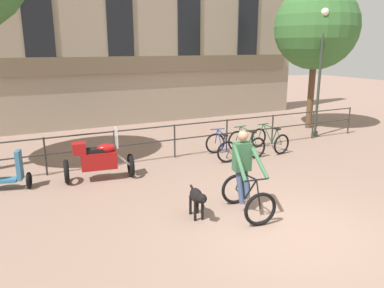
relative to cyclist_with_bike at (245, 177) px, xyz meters
name	(u,v)px	position (x,y,z in m)	size (l,w,h in m)	color
ground_plane	(284,228)	(0.27, -0.97, -0.76)	(60.00, 60.00, 0.00)	#8E7060
canal_railing	(175,135)	(0.27, 4.23, -0.05)	(15.05, 0.05, 1.05)	#2D2B28
building_facade	(117,0)	(0.27, 10.02, 4.44)	(18.00, 0.72, 10.45)	gray
cyclist_with_bike	(245,177)	(0.00, 0.00, 0.00)	(0.83, 1.25, 1.70)	black
dog	(197,197)	(-1.03, 0.13, -0.31)	(0.31, 0.88, 0.63)	black
parked_motorcycle	(98,159)	(-2.29, 3.26, -0.20)	(1.80, 0.84, 1.35)	black
parked_bicycle_near_lamp	(221,147)	(1.55, 3.58, -0.41)	(0.84, 1.20, 0.86)	black
parked_bicycle_mid_left	(246,143)	(2.48, 3.58, -0.41)	(0.75, 1.16, 0.86)	black
parked_bicycle_mid_right	(270,140)	(3.41, 3.58, -0.41)	(0.79, 1.18, 0.86)	black
street_lamp	(320,67)	(6.25, 4.46, 1.85)	(0.28, 0.28, 4.68)	#2D382D
tree_canalside_right	(316,27)	(7.15, 5.76, 3.32)	(3.35, 3.35, 5.77)	brown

